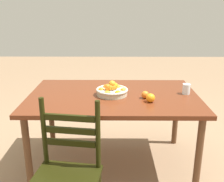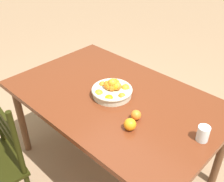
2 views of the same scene
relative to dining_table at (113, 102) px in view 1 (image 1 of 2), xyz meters
name	(u,v)px [view 1 (image 1 of 2)]	position (x,y,z in m)	size (l,w,h in m)	color
ground_plane	(113,163)	(0.00, 0.00, -0.69)	(12.00, 12.00, 0.00)	#8F7154
dining_table	(113,102)	(0.00, 0.00, 0.00)	(1.63, 1.04, 0.77)	#602A15
chair_near_window	(66,176)	(0.32, 0.88, -0.22)	(0.51, 0.51, 0.98)	black
fruit_bowl	(112,90)	(0.01, 0.01, 0.12)	(0.31, 0.31, 0.14)	beige
orange_loose_0	(151,98)	(-0.33, 0.21, 0.11)	(0.08, 0.08, 0.08)	orange
orange_loose_1	(145,95)	(-0.30, 0.10, 0.11)	(0.07, 0.07, 0.07)	orange
drinking_glass	(186,89)	(-0.71, -0.03, 0.12)	(0.07, 0.07, 0.10)	silver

